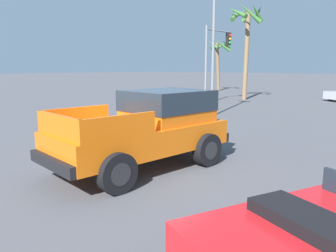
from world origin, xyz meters
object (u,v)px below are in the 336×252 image
street_lamp_post (214,30)px  palm_tree_short (246,29)px  orange_pickup_truck (151,124)px  palm_tree_tall (219,52)px  traffic_light_main (217,51)px

street_lamp_post → palm_tree_short: 10.07m
orange_pickup_truck → palm_tree_tall: (-15.38, 25.64, 3.24)m
street_lamp_post → palm_tree_tall: (-11.30, 17.20, -0.12)m
street_lamp_post → palm_tree_tall: bearing=123.3°
palm_tree_tall → palm_tree_short: (7.79, -7.83, 1.23)m
palm_tree_tall → palm_tree_short: palm_tree_short is taller
traffic_light_main → palm_tree_short: bearing=-7.9°
orange_pickup_truck → street_lamp_post: (-4.08, 8.44, 3.35)m
street_lamp_post → palm_tree_tall: size_ratio=1.28×
traffic_light_main → street_lamp_post: (3.97, -6.05, 0.68)m
palm_tree_tall → traffic_light_main: bearing=-56.7°
street_lamp_post → palm_tree_tall: street_lamp_post is taller
orange_pickup_truck → traffic_light_main: size_ratio=0.90×
street_lamp_post → palm_tree_short: bearing=110.5°
street_lamp_post → palm_tree_short: palm_tree_short is taller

